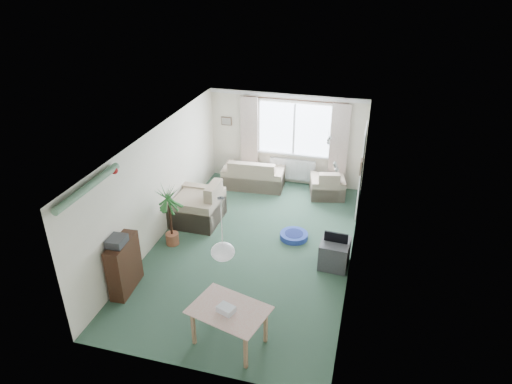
% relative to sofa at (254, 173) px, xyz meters
% --- Properties ---
extents(ground, '(6.50, 6.50, 0.00)m').
position_rel_sofa_xyz_m(ground, '(0.73, -2.75, -0.39)').
color(ground, '#2D4B3A').
extents(window, '(1.80, 0.03, 1.30)m').
position_rel_sofa_xyz_m(window, '(0.93, 0.48, 1.11)').
color(window, white).
extents(curtain_rod, '(2.60, 0.03, 0.03)m').
position_rel_sofa_xyz_m(curtain_rod, '(0.93, 0.40, 1.88)').
color(curtain_rod, black).
extents(curtain_left, '(0.45, 0.08, 2.00)m').
position_rel_sofa_xyz_m(curtain_left, '(-0.22, 0.38, 0.88)').
color(curtain_left, beige).
extents(curtain_right, '(0.45, 0.08, 2.00)m').
position_rel_sofa_xyz_m(curtain_right, '(2.08, 0.38, 0.88)').
color(curtain_right, beige).
extents(radiator, '(1.20, 0.10, 0.55)m').
position_rel_sofa_xyz_m(radiator, '(0.93, 0.44, 0.01)').
color(radiator, white).
extents(doorway, '(0.03, 0.95, 2.00)m').
position_rel_sofa_xyz_m(doorway, '(2.72, -0.55, 0.61)').
color(doorway, black).
extents(pendant_lamp, '(0.36, 0.36, 0.36)m').
position_rel_sofa_xyz_m(pendant_lamp, '(0.93, -5.05, 1.09)').
color(pendant_lamp, white).
extents(tinsel_garland, '(1.60, 1.60, 0.12)m').
position_rel_sofa_xyz_m(tinsel_garland, '(-1.19, -5.05, 1.89)').
color(tinsel_garland, '#196626').
extents(bauble_cluster_a, '(0.20, 0.20, 0.20)m').
position_rel_sofa_xyz_m(bauble_cluster_a, '(2.03, -1.85, 1.83)').
color(bauble_cluster_a, silver).
extents(bauble_cluster_b, '(0.20, 0.20, 0.20)m').
position_rel_sofa_xyz_m(bauble_cluster_b, '(2.33, -3.05, 1.83)').
color(bauble_cluster_b, silver).
extents(wall_picture_back, '(0.28, 0.03, 0.22)m').
position_rel_sofa_xyz_m(wall_picture_back, '(-0.87, 0.48, 1.16)').
color(wall_picture_back, brown).
extents(wall_picture_right, '(0.03, 0.24, 0.30)m').
position_rel_sofa_xyz_m(wall_picture_right, '(2.71, -1.55, 1.16)').
color(wall_picture_right, brown).
extents(sofa, '(1.61, 0.93, 0.78)m').
position_rel_sofa_xyz_m(sofa, '(0.00, 0.00, 0.00)').
color(sofa, beige).
rests_on(sofa, ground).
extents(armchair_corner, '(0.97, 0.94, 0.74)m').
position_rel_sofa_xyz_m(armchair_corner, '(1.91, -0.02, -0.02)').
color(armchair_corner, beige).
rests_on(armchair_corner, ground).
extents(armchair_left, '(1.05, 1.10, 0.98)m').
position_rel_sofa_xyz_m(armchair_left, '(-0.77, -2.02, 0.10)').
color(armchair_left, beige).
rests_on(armchair_left, ground).
extents(coffee_table, '(0.88, 0.67, 0.35)m').
position_rel_sofa_xyz_m(coffee_table, '(0.23, 0.00, -0.21)').
color(coffee_table, black).
rests_on(coffee_table, ground).
extents(photo_frame, '(0.12, 0.06, 0.16)m').
position_rel_sofa_xyz_m(photo_frame, '(0.27, -0.05, 0.04)').
color(photo_frame, brown).
rests_on(photo_frame, coffee_table).
extents(bookshelf, '(0.33, 0.84, 1.01)m').
position_rel_sofa_xyz_m(bookshelf, '(-1.11, -4.60, 0.11)').
color(bookshelf, black).
rests_on(bookshelf, ground).
extents(hifi_box, '(0.30, 0.36, 0.14)m').
position_rel_sofa_xyz_m(hifi_box, '(-1.12, -4.69, 0.69)').
color(hifi_box, '#313236').
rests_on(hifi_box, bookshelf).
extents(houseplant, '(0.70, 0.70, 1.35)m').
position_rel_sofa_xyz_m(houseplant, '(-0.92, -3.05, 0.28)').
color(houseplant, '#204F1B').
rests_on(houseplant, ground).
extents(dining_table, '(1.18, 0.94, 0.65)m').
position_rel_sofa_xyz_m(dining_table, '(1.10, -5.35, -0.07)').
color(dining_table, tan).
rests_on(dining_table, ground).
extents(gift_box, '(0.30, 0.25, 0.12)m').
position_rel_sofa_xyz_m(gift_box, '(1.08, -5.41, 0.32)').
color(gift_box, white).
rests_on(gift_box, dining_table).
extents(tv_cube, '(0.58, 0.63, 0.54)m').
position_rel_sofa_xyz_m(tv_cube, '(2.43, -2.90, -0.12)').
color(tv_cube, '#37373C').
rests_on(tv_cube, ground).
extents(pet_bed, '(0.63, 0.63, 0.12)m').
position_rel_sofa_xyz_m(pet_bed, '(1.50, -2.17, -0.33)').
color(pet_bed, '#232096').
rests_on(pet_bed, ground).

